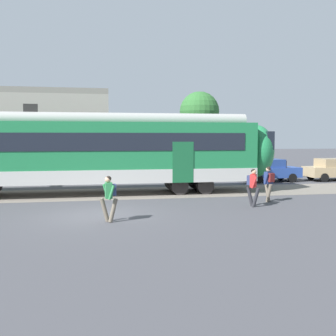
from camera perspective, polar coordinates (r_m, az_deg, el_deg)
name	(u,v)px	position (r m, az deg, el deg)	size (l,w,h in m)	color
ground_plane	(97,215)	(15.60, -10.21, -6.78)	(160.00, 160.00, 0.00)	#424247
pedestrian_green	(109,195)	(14.18, -8.51, -3.84)	(0.66, 0.53, 1.67)	#6B6051
pedestrian_red	(253,184)	(17.52, 12.19, -2.30)	(0.55, 0.67, 1.67)	#28282D
pedestrian_navy	(269,181)	(18.96, 14.41, -1.83)	(0.53, 0.71, 1.67)	#6B6051
parked_car_blue	(270,170)	(27.70, 14.53, -0.31)	(4.09, 1.94, 1.54)	#284799
parked_car_tan	(333,169)	(29.88, 22.82, -0.18)	(4.07, 1.89, 1.54)	tan
street_tree_right	(199,112)	(31.85, 4.58, 8.12)	(3.16, 3.16, 6.67)	brown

